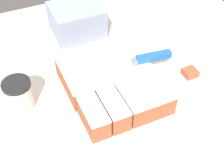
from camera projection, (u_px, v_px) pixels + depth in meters
The scene contains 8 objects.
countertop at pixel (102, 160), 1.33m from camera, with size 1.40×1.10×0.93m.
cake_board at pixel (112, 93), 0.97m from camera, with size 0.33×0.38×0.01m.
cake at pixel (112, 83), 0.95m from camera, with size 0.26×0.31×0.07m.
knife at pixel (146, 59), 0.96m from camera, with size 0.29×0.06×0.02m.
coffee_cup at pixel (19, 95), 0.90m from camera, with size 0.08×0.08×0.10m.
paper_napkin at pixel (189, 76), 1.03m from camera, with size 0.13×0.13×0.01m.
brownie at pixel (190, 73), 1.02m from camera, with size 0.04×0.04×0.02m.
storage_box at pixel (77, 20), 1.17m from camera, with size 0.18×0.16×0.11m.
Camera 1 is at (-0.26, -0.68, 1.63)m, focal length 50.00 mm.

